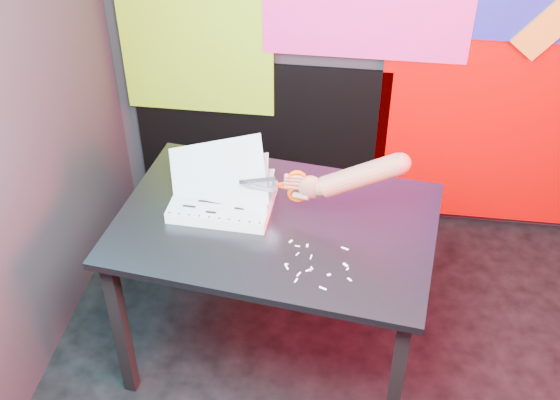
# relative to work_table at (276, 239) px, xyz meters

# --- Properties ---
(room) EXTENTS (3.01, 3.01, 2.71)m
(room) POSITION_rel_work_table_xyz_m (0.52, -0.45, 0.69)
(room) COLOR black
(room) RESTS_ON ground
(backdrop) EXTENTS (2.88, 0.05, 2.08)m
(backdrop) POSITION_rel_work_table_xyz_m (0.58, 1.02, 0.30)
(backdrop) COLOR #BC0000
(backdrop) RESTS_ON ground
(work_table) EXTENTS (1.29, 0.94, 0.75)m
(work_table) POSITION_rel_work_table_xyz_m (0.00, 0.00, 0.00)
(work_table) COLOR black
(work_table) RESTS_ON ground
(printout_stack) EXTENTS (0.43, 0.30, 0.29)m
(printout_stack) POSITION_rel_work_table_xyz_m (-0.22, 0.06, 0.12)
(printout_stack) COLOR silver
(printout_stack) RESTS_ON work_table
(scissors) EXTENTS (0.26, 0.02, 0.14)m
(scissors) POSITION_rel_work_table_xyz_m (0.06, 0.04, 0.23)
(scissors) COLOR #9EA1AD
(scissors) RESTS_ON printout_stack
(hand_forearm) EXTENTS (0.44, 0.09, 0.22)m
(hand_forearm) POSITION_rel_work_table_xyz_m (0.28, 0.05, 0.29)
(hand_forearm) COLOR brown
(hand_forearm) RESTS_ON work_table
(paper_clippings) EXTENTS (0.24, 0.24, 0.00)m
(paper_clippings) POSITION_rel_work_table_xyz_m (0.18, -0.22, 0.09)
(paper_clippings) COLOR silver
(paper_clippings) RESTS_ON work_table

